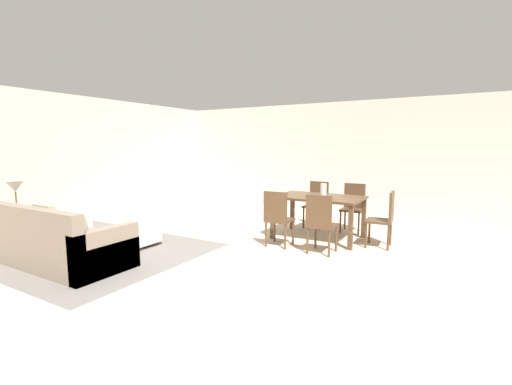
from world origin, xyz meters
TOP-DOWN VIEW (x-y plane):
  - ground_plane at (0.00, 0.00)m, footprint 10.80×10.80m
  - wall_back at (0.00, 5.00)m, footprint 9.00×0.12m
  - wall_left at (-4.50, 0.50)m, footprint 0.12×11.00m
  - area_rug at (-2.10, -0.31)m, footprint 3.00×2.80m
  - couch at (-2.08, -0.94)m, footprint 2.08×0.94m
  - ottoman_table at (-2.12, 0.27)m, footprint 1.12×0.50m
  - side_table at (-3.42, -0.79)m, footprint 0.40×0.40m
  - table_lamp at (-3.42, -0.79)m, footprint 0.26×0.26m
  - dining_table at (0.54, 2.23)m, footprint 1.51×0.96m
  - dining_chair_near_left at (0.16, 1.38)m, footprint 0.42×0.42m
  - dining_chair_near_right at (0.90, 1.35)m, footprint 0.40×0.40m
  - dining_chair_far_left at (0.18, 3.08)m, footprint 0.42×0.42m
  - dining_chair_far_right at (0.92, 3.07)m, footprint 0.42×0.42m
  - dining_chair_head_east at (1.66, 2.22)m, footprint 0.43×0.43m
  - vase_centerpiece at (0.61, 2.25)m, footprint 0.11×0.11m

SIDE VIEW (x-z plane):
  - ground_plane at x=0.00m, z-range 0.00..0.00m
  - area_rug at x=-2.10m, z-range 0.00..0.01m
  - ottoman_table at x=-2.12m, z-range 0.03..0.42m
  - couch at x=-2.08m, z-range -0.14..0.72m
  - side_table at x=-3.42m, z-range 0.16..0.73m
  - dining_chair_near_left at x=0.16m, z-range 0.06..0.98m
  - dining_chair_near_right at x=0.90m, z-range 0.06..0.98m
  - dining_chair_far_left at x=0.18m, z-range 0.06..0.98m
  - dining_chair_far_right at x=0.92m, z-range 0.06..0.98m
  - dining_chair_head_east at x=1.66m, z-range 0.06..0.98m
  - dining_table at x=0.54m, z-range 0.29..1.05m
  - vase_centerpiece at x=0.61m, z-range 0.76..0.98m
  - table_lamp at x=-3.42m, z-range 0.72..1.24m
  - wall_back at x=0.00m, z-range 0.00..2.70m
  - wall_left at x=-4.50m, z-range 0.00..2.70m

